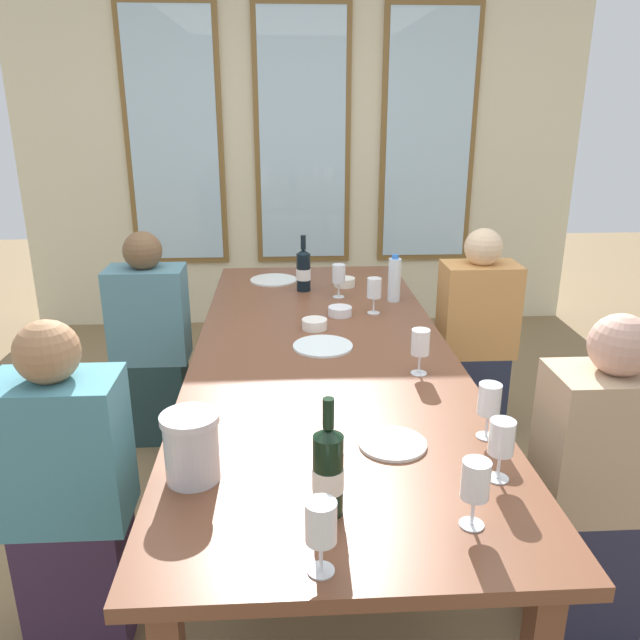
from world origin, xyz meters
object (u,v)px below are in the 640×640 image
at_px(seated_person_1, 476,339).
at_px(seated_person_2, 69,497).
at_px(white_plate_0, 323,346).
at_px(tasting_bowl_1, 344,282).
at_px(wine_glass_6, 374,289).
at_px(water_bottle, 394,279).
at_px(white_plate_2, 392,444).
at_px(wine_glass_2, 475,483).
at_px(metal_pitcher, 191,447).
at_px(wine_bottle_0, 328,471).
at_px(wine_bottle_1, 303,270).
at_px(wine_glass_4, 489,402).
at_px(white_plate_1, 274,280).
at_px(dining_table, 323,363).
at_px(tasting_bowl_0, 314,324).
at_px(seated_person_3, 597,487).
at_px(wine_glass_3, 321,526).
at_px(wine_glass_0, 420,343).
at_px(wine_glass_1, 501,440).
at_px(seated_person_0, 151,345).
at_px(tasting_bowl_2, 340,311).

height_order(seated_person_1, seated_person_2, same).
bearing_deg(white_plate_0, tasting_bowl_1, 79.08).
bearing_deg(seated_person_1, wine_glass_6, -162.30).
bearing_deg(water_bottle, white_plate_2, -99.74).
relative_size(wine_glass_2, seated_person_1, 0.16).
bearing_deg(metal_pitcher, wine_bottle_0, -25.65).
height_order(wine_bottle_1, wine_glass_4, wine_bottle_1).
relative_size(white_plate_1, wine_glass_6, 1.52).
distance_m(white_plate_2, wine_bottle_0, 0.39).
relative_size(wine_bottle_0, wine_bottle_1, 1.03).
height_order(dining_table, wine_glass_2, wine_glass_2).
height_order(wine_bottle_0, seated_person_1, seated_person_1).
xyz_separation_m(tasting_bowl_0, wine_glass_2, (0.31, -1.41, 0.09)).
height_order(white_plate_2, seated_person_3, seated_person_3).
bearing_deg(wine_glass_3, wine_glass_0, 67.45).
relative_size(wine_bottle_0, seated_person_3, 0.28).
bearing_deg(wine_glass_3, seated_person_2, 140.42).
relative_size(water_bottle, wine_glass_0, 1.38).
bearing_deg(wine_glass_3, tasting_bowl_1, 83.32).
distance_m(white_plate_2, seated_person_3, 0.72).
height_order(tasting_bowl_0, seated_person_1, seated_person_1).
bearing_deg(white_plate_0, wine_glass_1, -67.56).
bearing_deg(dining_table, tasting_bowl_0, 95.27).
xyz_separation_m(wine_bottle_0, seated_person_0, (-0.78, 1.74, -0.33)).
bearing_deg(wine_bottle_0, metal_pitcher, 154.35).
distance_m(white_plate_1, white_plate_2, 1.88).
xyz_separation_m(water_bottle, wine_glass_0, (-0.06, -0.92, 0.01)).
relative_size(water_bottle, wine_glass_1, 1.38).
distance_m(tasting_bowl_2, wine_glass_3, 1.74).
bearing_deg(tasting_bowl_1, wine_bottle_1, -162.17).
bearing_deg(tasting_bowl_1, water_bottle, -51.83).
relative_size(wine_bottle_0, wine_glass_4, 1.78).
xyz_separation_m(tasting_bowl_2, wine_glass_4, (0.34, -1.18, 0.10)).
height_order(wine_bottle_0, water_bottle, wine_bottle_0).
bearing_deg(seated_person_1, dining_table, -142.79).
distance_m(white_plate_0, white_plate_2, 0.81).
distance_m(wine_bottle_0, water_bottle, 1.79).
distance_m(wine_glass_6, seated_person_2, 1.61).
bearing_deg(wine_glass_0, wine_glass_2, -93.70).
distance_m(tasting_bowl_1, seated_person_1, 0.77).
xyz_separation_m(white_plate_2, wine_glass_2, (0.13, -0.38, 0.11)).
xyz_separation_m(metal_pitcher, tasting_bowl_2, (0.51, 1.35, -0.08)).
xyz_separation_m(white_plate_0, wine_glass_4, (0.45, -0.77, 0.11)).
relative_size(wine_glass_1, seated_person_2, 0.16).
bearing_deg(water_bottle, tasting_bowl_1, 128.17).
relative_size(white_plate_1, tasting_bowl_0, 2.33).
bearing_deg(dining_table, water_bottle, 58.34).
bearing_deg(seated_person_3, seated_person_2, 178.57).
bearing_deg(tasting_bowl_1, seated_person_3, -68.00).
bearing_deg(seated_person_3, tasting_bowl_1, 112.00).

